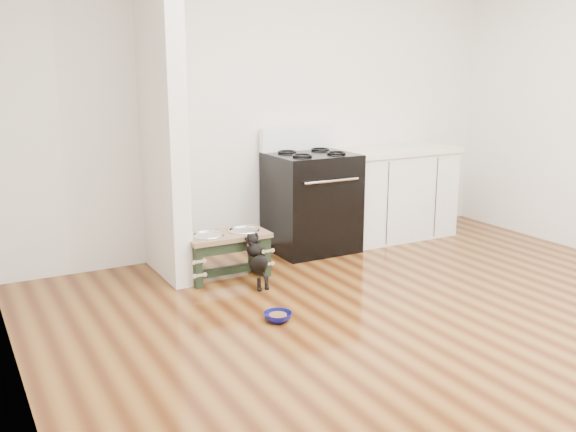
# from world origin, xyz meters

# --- Properties ---
(ground) EXTENTS (5.00, 5.00, 0.00)m
(ground) POSITION_xyz_m (0.00, 0.00, 0.00)
(ground) COLOR #421F0B
(ground) RESTS_ON ground
(room_shell) EXTENTS (5.00, 5.00, 5.00)m
(room_shell) POSITION_xyz_m (0.00, 0.00, 1.62)
(room_shell) COLOR silver
(room_shell) RESTS_ON ground
(partition_wall) EXTENTS (0.15, 0.80, 2.70)m
(partition_wall) POSITION_xyz_m (-1.18, 2.10, 1.35)
(partition_wall) COLOR silver
(partition_wall) RESTS_ON ground
(oven_range) EXTENTS (0.76, 0.69, 1.14)m
(oven_range) POSITION_xyz_m (0.25, 2.16, 0.48)
(oven_range) COLOR black
(oven_range) RESTS_ON ground
(cabinet_run) EXTENTS (1.24, 0.64, 0.91)m
(cabinet_run) POSITION_xyz_m (1.23, 2.18, 0.45)
(cabinet_run) COLOR silver
(cabinet_run) RESTS_ON ground
(dog_feeder) EXTENTS (0.69, 0.37, 0.39)m
(dog_feeder) POSITION_xyz_m (-0.78, 1.79, 0.27)
(dog_feeder) COLOR black
(dog_feeder) RESTS_ON ground
(puppy) EXTENTS (0.12, 0.35, 0.42)m
(puppy) POSITION_xyz_m (-0.65, 1.47, 0.23)
(puppy) COLOR black
(puppy) RESTS_ON ground
(floor_bowl) EXTENTS (0.26, 0.26, 0.06)m
(floor_bowl) POSITION_xyz_m (-0.84, 0.77, 0.03)
(floor_bowl) COLOR navy
(floor_bowl) RESTS_ON ground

